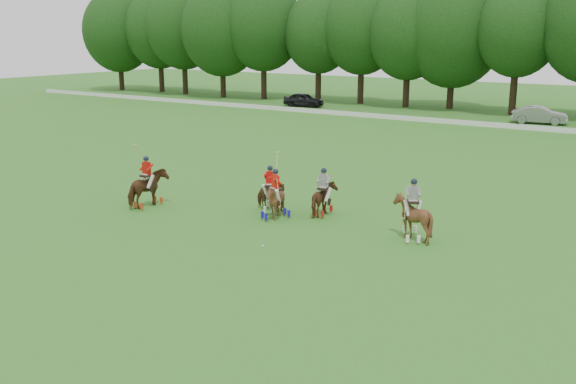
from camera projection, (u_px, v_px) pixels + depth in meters
The scene contains 11 objects.
ground at pixel (190, 242), 25.26m from camera, with size 180.00×180.00×0.00m, color #31621C.
tree_line at pixel (522, 30), 62.11m from camera, with size 117.98×14.32×14.75m.
boundary_rail at pixel (482, 124), 56.04m from camera, with size 120.00×0.10×0.44m, color white.
car_left at pixel (304, 100), 70.81m from camera, with size 1.80×4.48×1.53m, color black.
car_mid at pixel (539, 115), 57.54m from camera, with size 1.65×4.74×1.56m, color gray.
polo_red_a at pixel (148, 188), 30.08m from camera, with size 1.28×2.07×2.98m.
polo_red_b at pixel (270, 195), 29.40m from camera, with size 1.79×1.70×2.69m.
polo_red_c at pixel (276, 201), 28.17m from camera, with size 1.77×1.83×2.26m.
polo_stripe_a at pixel (323, 199), 28.71m from camera, with size 1.11×1.82×2.18m.
polo_stripe_b at pixel (412, 217), 25.36m from camera, with size 2.04×2.12×2.48m.
polo_ball at pixel (263, 246), 24.60m from camera, with size 0.09×0.09×0.09m, color white.
Camera 1 is at (16.40, -17.98, 8.03)m, focal length 40.00 mm.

